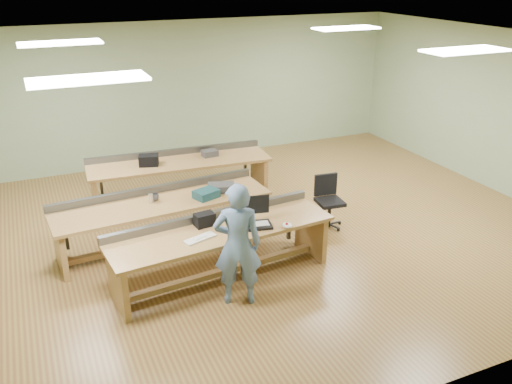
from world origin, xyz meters
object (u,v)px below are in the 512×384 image
parts_bin_teal (206,194)px  mug (155,197)px  workbench_mid (163,212)px  drinks_can (151,198)px  workbench_front (221,241)px  task_chair (328,208)px  workbench_back (180,170)px  person (238,245)px  laptop_base (259,225)px  camera_bag (205,220)px  parts_bin_grey (221,187)px

parts_bin_teal → mug: parts_bin_teal is taller
workbench_mid → drinks_can: bearing=171.5°
workbench_front → drinks_can: bearing=112.1°
workbench_mid → parts_bin_teal: parts_bin_teal is taller
task_chair → workbench_back: bearing=138.6°
person → mug: person is taller
drinks_can → laptop_base: bearing=-50.4°
workbench_front → camera_bag: camera_bag is taller
camera_bag → parts_bin_teal: (0.33, 0.91, -0.03)m
mug → drinks_can: size_ratio=1.02×
camera_bag → drinks_can: camera_bag is taller
camera_bag → parts_bin_teal: size_ratio=0.76×
workbench_back → mug: bearing=-114.1°
camera_bag → task_chair: (2.35, 0.62, -0.52)m
workbench_front → parts_bin_teal: bearing=76.0°
task_chair → mug: (-2.77, 0.50, 0.48)m
workbench_front → parts_bin_grey: parts_bin_grey is taller
camera_bag → mug: bearing=103.4°
workbench_back → task_chair: (1.93, -2.09, -0.25)m
parts_bin_grey → mug: bearing=177.2°
workbench_back → parts_bin_grey: 1.67m
workbench_mid → person: 1.97m
workbench_mid → parts_bin_teal: 0.72m
workbench_back → person: size_ratio=2.02×
parts_bin_grey → workbench_front: bearing=-110.6°
parts_bin_teal → drinks_can: drinks_can is taller
drinks_can → camera_bag: bearing=-65.6°
person → laptop_base: bearing=-116.5°
workbench_mid → parts_bin_grey: size_ratio=8.09×
laptop_base → parts_bin_teal: size_ratio=0.97×
workbench_front → workbench_back: bearing=79.4°
mug → camera_bag: bearing=-69.4°
parts_bin_teal → task_chair: bearing=-8.1°
workbench_front → laptop_base: (0.50, -0.15, 0.21)m
parts_bin_teal → laptop_base: bearing=-74.6°
workbench_mid → mug: bearing=146.3°
parts_bin_teal → mug: size_ratio=2.64×
camera_bag → parts_bin_teal: camera_bag is taller
parts_bin_grey → laptop_base: bearing=-88.7°
parts_bin_teal → drinks_can: 0.84m
task_chair → drinks_can: (-2.84, 0.46, 0.50)m
workbench_front → mug: (-0.59, 1.29, 0.24)m
mug → person: bearing=-73.4°
laptop_base → workbench_mid: bearing=137.6°
task_chair → parts_bin_teal: same height
parts_bin_teal → parts_bin_grey: (0.31, 0.16, -0.01)m
camera_bag → mug: (-0.42, 1.12, -0.04)m
person → camera_bag: (-0.16, 0.82, 0.01)m
workbench_mid → workbench_front: bearing=-72.1°
laptop_base → drinks_can: size_ratio=2.60×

